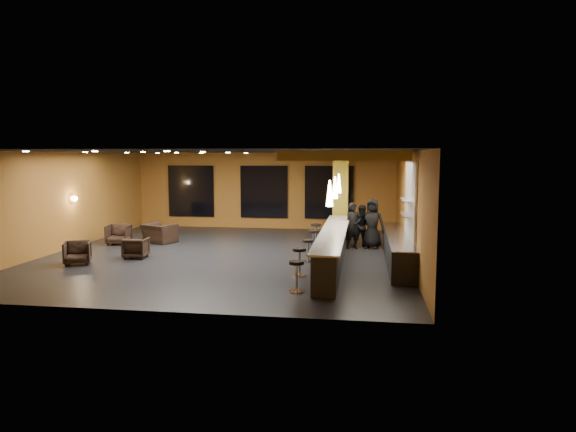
# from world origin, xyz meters

# --- Properties ---
(floor) EXTENTS (12.00, 13.00, 0.10)m
(floor) POSITION_xyz_m (0.00, 0.00, -0.05)
(floor) COLOR black
(floor) RESTS_ON ground
(ceiling) EXTENTS (12.00, 13.00, 0.10)m
(ceiling) POSITION_xyz_m (0.00, 0.00, 3.55)
(ceiling) COLOR black
(wall_back) EXTENTS (12.00, 0.10, 3.50)m
(wall_back) POSITION_xyz_m (0.00, 6.55, 1.75)
(wall_back) COLOR #A46624
(wall_back) RESTS_ON floor
(wall_front) EXTENTS (12.00, 0.10, 3.50)m
(wall_front) POSITION_xyz_m (0.00, -6.55, 1.75)
(wall_front) COLOR #A46624
(wall_front) RESTS_ON floor
(wall_left) EXTENTS (0.10, 13.00, 3.50)m
(wall_left) POSITION_xyz_m (-6.05, 0.00, 1.75)
(wall_left) COLOR #A46624
(wall_left) RESTS_ON floor
(wall_right) EXTENTS (0.10, 13.00, 3.50)m
(wall_right) POSITION_xyz_m (6.05, 0.00, 1.75)
(wall_right) COLOR #A46624
(wall_right) RESTS_ON floor
(wood_soffit) EXTENTS (3.60, 8.00, 0.28)m
(wood_soffit) POSITION_xyz_m (4.00, 1.00, 3.36)
(wood_soffit) COLOR olive
(wood_soffit) RESTS_ON ceiling
(window_left) EXTENTS (2.20, 0.06, 2.40)m
(window_left) POSITION_xyz_m (-3.50, 6.44, 1.70)
(window_left) COLOR black
(window_left) RESTS_ON wall_back
(window_center) EXTENTS (2.20, 0.06, 2.40)m
(window_center) POSITION_xyz_m (0.00, 6.44, 1.70)
(window_center) COLOR black
(window_center) RESTS_ON wall_back
(window_right) EXTENTS (2.20, 0.06, 2.40)m
(window_right) POSITION_xyz_m (3.00, 6.44, 1.70)
(window_right) COLOR black
(window_right) RESTS_ON wall_back
(tile_backsplash) EXTENTS (0.06, 3.20, 2.40)m
(tile_backsplash) POSITION_xyz_m (5.96, -1.00, 2.00)
(tile_backsplash) COLOR white
(tile_backsplash) RESTS_ON wall_right
(bar_counter) EXTENTS (0.60, 8.00, 1.00)m
(bar_counter) POSITION_xyz_m (3.65, -1.00, 0.50)
(bar_counter) COLOR black
(bar_counter) RESTS_ON floor
(bar_top) EXTENTS (0.78, 8.10, 0.05)m
(bar_top) POSITION_xyz_m (3.65, -1.00, 1.02)
(bar_top) COLOR beige
(bar_top) RESTS_ON bar_counter
(prep_counter) EXTENTS (0.70, 6.00, 0.86)m
(prep_counter) POSITION_xyz_m (5.65, -0.50, 0.43)
(prep_counter) COLOR black
(prep_counter) RESTS_ON floor
(prep_top) EXTENTS (0.72, 6.00, 0.03)m
(prep_top) POSITION_xyz_m (5.65, -0.50, 0.89)
(prep_top) COLOR silver
(prep_top) RESTS_ON prep_counter
(wall_shelf_lower) EXTENTS (0.30, 1.50, 0.03)m
(wall_shelf_lower) POSITION_xyz_m (5.82, -1.20, 1.60)
(wall_shelf_lower) COLOR silver
(wall_shelf_lower) RESTS_ON wall_right
(wall_shelf_upper) EXTENTS (0.30, 1.50, 0.03)m
(wall_shelf_upper) POSITION_xyz_m (5.82, -1.20, 2.05)
(wall_shelf_upper) COLOR silver
(wall_shelf_upper) RESTS_ON wall_right
(column) EXTENTS (0.60, 0.60, 3.50)m
(column) POSITION_xyz_m (3.65, 3.60, 1.75)
(column) COLOR #A99626
(column) RESTS_ON floor
(wall_sconce) EXTENTS (0.22, 0.22, 0.22)m
(wall_sconce) POSITION_xyz_m (-5.88, 0.50, 1.80)
(wall_sconce) COLOR #FFE5B2
(wall_sconce) RESTS_ON wall_left
(pendant_0) EXTENTS (0.20, 0.20, 0.70)m
(pendant_0) POSITION_xyz_m (3.65, -3.00, 2.35)
(pendant_0) COLOR white
(pendant_0) RESTS_ON wood_soffit
(pendant_1) EXTENTS (0.20, 0.20, 0.70)m
(pendant_1) POSITION_xyz_m (3.65, -0.50, 2.35)
(pendant_1) COLOR white
(pendant_1) RESTS_ON wood_soffit
(pendant_2) EXTENTS (0.20, 0.20, 0.70)m
(pendant_2) POSITION_xyz_m (3.65, 2.00, 2.35)
(pendant_2) COLOR white
(pendant_2) RESTS_ON wood_soffit
(staff_a) EXTENTS (0.72, 0.60, 1.68)m
(staff_a) POSITION_xyz_m (4.20, 1.73, 0.84)
(staff_a) COLOR black
(staff_a) RESTS_ON floor
(staff_b) EXTENTS (0.87, 0.74, 1.57)m
(staff_b) POSITION_xyz_m (4.55, 1.97, 0.78)
(staff_b) COLOR black
(staff_b) RESTS_ON floor
(staff_c) EXTENTS (0.99, 0.75, 1.81)m
(staff_c) POSITION_xyz_m (4.88, 1.93, 0.91)
(staff_c) COLOR black
(staff_c) RESTS_ON floor
(armchair_a) EXTENTS (1.02, 1.04, 0.72)m
(armchair_a) POSITION_xyz_m (-4.21, -2.22, 0.36)
(armchair_a) COLOR black
(armchair_a) RESTS_ON floor
(armchair_b) EXTENTS (0.79, 0.81, 0.67)m
(armchair_b) POSITION_xyz_m (-2.85, -1.02, 0.34)
(armchair_b) COLOR black
(armchair_b) RESTS_ON floor
(armchair_c) EXTENTS (0.93, 0.95, 0.76)m
(armchair_c) POSITION_xyz_m (-4.65, 1.38, 0.38)
(armchair_c) COLOR black
(armchair_c) RESTS_ON floor
(armchair_d) EXTENTS (1.44, 1.36, 0.74)m
(armchair_d) POSITION_xyz_m (-3.25, 1.94, 0.37)
(armchair_d) COLOR black
(armchair_d) RESTS_ON floor
(bar_stool_0) EXTENTS (0.40, 0.40, 0.78)m
(bar_stool_0) POSITION_xyz_m (2.95, -4.48, 0.50)
(bar_stool_0) COLOR silver
(bar_stool_0) RESTS_ON floor
(bar_stool_1) EXTENTS (0.40, 0.40, 0.80)m
(bar_stool_1) POSITION_xyz_m (2.81, -2.79, 0.51)
(bar_stool_1) COLOR silver
(bar_stool_1) RESTS_ON floor
(bar_stool_2) EXTENTS (0.36, 0.36, 0.72)m
(bar_stool_2) POSITION_xyz_m (2.84, -0.86, 0.46)
(bar_stool_2) COLOR silver
(bar_stool_2) RESTS_ON floor
(bar_stool_3) EXTENTS (0.39, 0.39, 0.77)m
(bar_stool_3) POSITION_xyz_m (2.85, 0.81, 0.49)
(bar_stool_3) COLOR silver
(bar_stool_3) RESTS_ON floor
(bar_stool_4) EXTENTS (0.40, 0.40, 0.79)m
(bar_stool_4) POSITION_xyz_m (2.79, 2.36, 0.51)
(bar_stool_4) COLOR silver
(bar_stool_4) RESTS_ON floor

